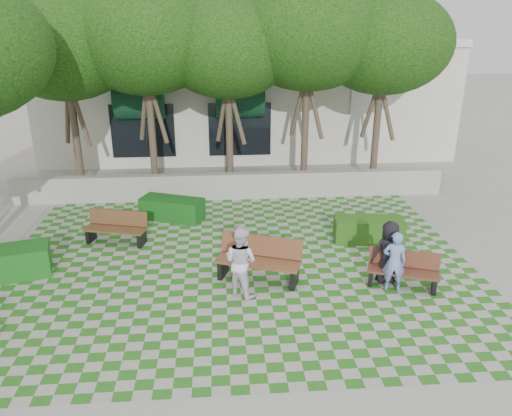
{
  "coord_description": "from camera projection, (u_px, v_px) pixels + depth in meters",
  "views": [
    {
      "loc": [
        -0.44,
        -10.44,
        6.0
      ],
      "look_at": [
        0.5,
        1.5,
        1.4
      ],
      "focal_mm": 35.0,
      "sensor_mm": 36.0,
      "label": 1
    }
  ],
  "objects": [
    {
      "name": "bench_mid",
      "position": [
        259.0,
        260.0,
        12.03
      ],
      "size": [
        2.12,
        1.33,
        1.06
      ],
      "rotation": [
        0.0,
        0.0,
        -0.36
      ],
      "color": "brown",
      "rests_on": "ground"
    },
    {
      "name": "hedge_west",
      "position": [
        3.0,
        264.0,
        12.15
      ],
      "size": [
        2.28,
        1.39,
        0.75
      ],
      "primitive_type": "cube",
      "rotation": [
        0.0,
        0.0,
        0.27
      ],
      "color": "#165318",
      "rests_on": "ground"
    },
    {
      "name": "building",
      "position": [
        245.0,
        94.0,
        24.17
      ],
      "size": [
        18.0,
        8.92,
        5.15
      ],
      "color": "beige",
      "rests_on": "ground"
    },
    {
      "name": "bench_west",
      "position": [
        116.0,
        228.0,
        14.04
      ],
      "size": [
        1.82,
        1.0,
        0.91
      ],
      "rotation": [
        0.0,
        0.0,
        -0.26
      ],
      "color": "#51331C",
      "rests_on": "ground"
    },
    {
      "name": "person_white",
      "position": [
        241.0,
        261.0,
        11.28
      ],
      "size": [
        1.03,
        1.0,
        1.66
      ],
      "primitive_type": "imported",
      "rotation": [
        0.0,
        0.0,
        2.47
      ],
      "color": "white",
      "rests_on": "ground"
    },
    {
      "name": "lawn",
      "position": [
        238.0,
        266.0,
        12.83
      ],
      "size": [
        12.0,
        12.0,
        0.0
      ],
      "primitive_type": "plane",
      "color": "#2B721E",
      "rests_on": "ground"
    },
    {
      "name": "hedge_midleft",
      "position": [
        172.0,
        209.0,
        15.72
      ],
      "size": [
        2.1,
        1.45,
        0.68
      ],
      "primitive_type": "cube",
      "rotation": [
        0.0,
        0.0,
        -0.38
      ],
      "color": "#134917",
      "rests_on": "ground"
    },
    {
      "name": "ground",
      "position": [
        240.0,
        286.0,
        11.9
      ],
      "size": [
        90.0,
        90.0,
        0.0
      ],
      "primitive_type": "plane",
      "color": "gray",
      "rests_on": "ground"
    },
    {
      "name": "hedge_east",
      "position": [
        369.0,
        230.0,
        14.18
      ],
      "size": [
        2.01,
        0.99,
        0.68
      ],
      "primitive_type": "cube",
      "rotation": [
        0.0,
        0.0,
        -0.11
      ],
      "color": "#234F15",
      "rests_on": "ground"
    },
    {
      "name": "retaining_wall",
      "position": [
        231.0,
        186.0,
        17.51
      ],
      "size": [
        15.0,
        0.36,
        0.9
      ],
      "primitive_type": "cube",
      "color": "#9E9B93",
      "rests_on": "ground"
    },
    {
      "name": "person_blue",
      "position": [
        394.0,
        261.0,
        11.48
      ],
      "size": [
        0.6,
        0.47,
        1.47
      ],
      "primitive_type": "imported",
      "rotation": [
        0.0,
        0.0,
        2.9
      ],
      "color": "#758CD6",
      "rests_on": "ground"
    },
    {
      "name": "bench_east",
      "position": [
        403.0,
        270.0,
        11.76
      ],
      "size": [
        1.71,
        1.08,
        0.86
      ],
      "rotation": [
        0.0,
        0.0,
        -0.36
      ],
      "color": "#562B1D",
      "rests_on": "ground"
    },
    {
      "name": "tree_row",
      "position": [
        169.0,
        45.0,
        15.45
      ],
      "size": [
        17.7,
        13.4,
        7.41
      ],
      "color": "#47382B",
      "rests_on": "ground"
    },
    {
      "name": "person_dark",
      "position": [
        389.0,
        253.0,
        11.82
      ],
      "size": [
        0.8,
        0.55,
        1.56
      ],
      "primitive_type": "imported",
      "rotation": [
        0.0,
        0.0,
        3.22
      ],
      "color": "black",
      "rests_on": "ground"
    }
  ]
}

